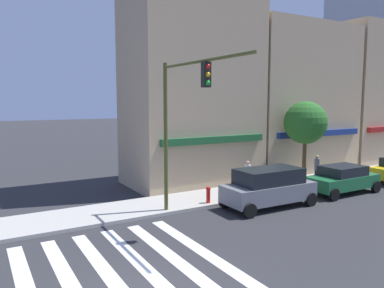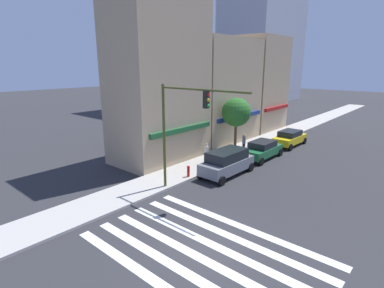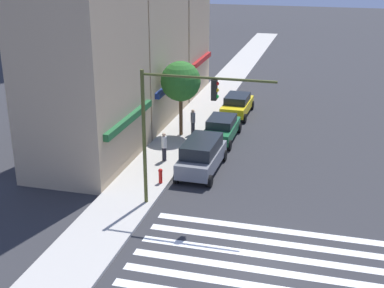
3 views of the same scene
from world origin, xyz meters
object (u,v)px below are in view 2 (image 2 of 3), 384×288
object	(u,v)px
traffic_signal	(180,121)
fire_hydrant	(188,171)
pedestrian_grey_coat	(244,143)
street_tree	(236,112)
sedan_yellow	(290,138)
suv_grey	(227,162)
pedestrian_white_shirt	(206,153)
sedan_green	(262,149)

from	to	relation	value
traffic_signal	fire_hydrant	world-z (taller)	traffic_signal
traffic_signal	pedestrian_grey_coat	bearing A→B (deg)	9.72
street_tree	sedan_yellow	bearing A→B (deg)	-25.31
traffic_signal	pedestrian_grey_coat	distance (m)	11.33
traffic_signal	suv_grey	size ratio (longest dim) A/B	1.47
pedestrian_white_shirt	street_tree	size ratio (longest dim) A/B	0.35
pedestrian_grey_coat	fire_hydrant	bearing A→B (deg)	-12.83
sedan_green	pedestrian_white_shirt	bearing A→B (deg)	152.79
suv_grey	pedestrian_grey_coat	xyz separation A→B (m)	(5.74, 2.04, 0.04)
sedan_green	pedestrian_white_shirt	size ratio (longest dim) A/B	2.49
sedan_yellow	fire_hydrant	bearing A→B (deg)	173.97
suv_grey	pedestrian_grey_coat	bearing A→B (deg)	20.65
suv_grey	sedan_green	distance (m)	5.53
sedan_green	suv_grey	bearing A→B (deg)	179.73
suv_grey	pedestrian_white_shirt	world-z (taller)	suv_grey
traffic_signal	pedestrian_grey_coat	world-z (taller)	traffic_signal
pedestrian_grey_coat	sedan_yellow	bearing A→B (deg)	144.87
pedestrian_white_shirt	pedestrian_grey_coat	xyz separation A→B (m)	(5.09, -0.44, 0.00)
suv_grey	sedan_yellow	size ratio (longest dim) A/B	1.07
sedan_yellow	pedestrian_grey_coat	world-z (taller)	pedestrian_grey_coat
traffic_signal	sedan_green	xyz separation A→B (m)	(10.33, -0.23, -3.97)
sedan_green	pedestrian_white_shirt	distance (m)	5.47
fire_hydrant	suv_grey	bearing A→B (deg)	-34.76
fire_hydrant	sedan_yellow	bearing A→B (deg)	-7.02
traffic_signal	pedestrian_white_shirt	size ratio (longest dim) A/B	3.92
traffic_signal	sedan_yellow	bearing A→B (deg)	-0.82
suv_grey	pedestrian_white_shirt	xyz separation A→B (m)	(0.66, 2.47, 0.04)
pedestrian_grey_coat	street_tree	bearing A→B (deg)	-83.40
pedestrian_white_shirt	street_tree	xyz separation A→B (m)	(4.78, 0.33, 2.80)
sedan_yellow	street_tree	xyz separation A→B (m)	(-5.92, 2.80, 3.03)
traffic_signal	suv_grey	bearing A→B (deg)	-2.77
sedan_yellow	street_tree	distance (m)	7.22
sedan_green	pedestrian_grey_coat	bearing A→B (deg)	83.65
sedan_green	fire_hydrant	xyz separation A→B (m)	(-7.97, 1.70, -0.23)
suv_grey	street_tree	world-z (taller)	street_tree
sedan_green	traffic_signal	bearing A→B (deg)	178.44
suv_grey	fire_hydrant	bearing A→B (deg)	146.35
suv_grey	pedestrian_white_shirt	distance (m)	2.56
suv_grey	fire_hydrant	size ratio (longest dim) A/B	5.62
pedestrian_grey_coat	sedan_green	bearing A→B (deg)	68.74
traffic_signal	fire_hydrant	distance (m)	5.03
pedestrian_grey_coat	street_tree	distance (m)	2.92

